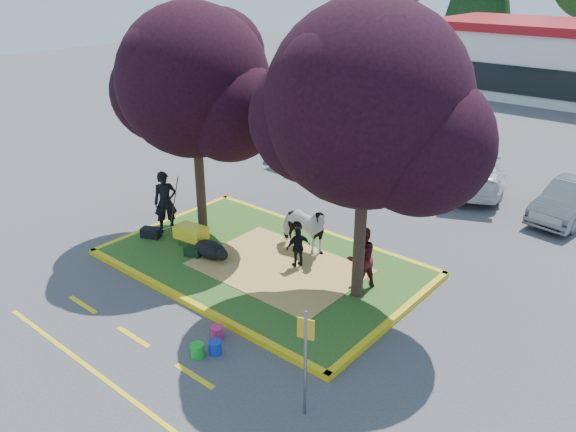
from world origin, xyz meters
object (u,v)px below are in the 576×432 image
Objects in this scene: bucket_blue at (215,348)px; calf at (210,250)px; bucket_green at (197,351)px; car_black at (297,134)px; cow at (303,228)px; wheelbarrow at (191,233)px; bucket_pink at (217,333)px; sign_post at (305,353)px; handler at (165,202)px; car_silver at (325,139)px.

calf is at bearing 138.35° from bucket_blue.
car_black is at bearing 121.05° from bucket_green.
wheelbarrow is at bearing 123.23° from cow.
cow is at bearing -74.79° from car_black.
wheelbarrow is at bearing 145.91° from bucket_pink.
calf is 6.27m from sign_post.
handler is 0.43× the size of car_black.
bucket_green is 0.06× the size of car_silver.
bucket_green is (2.81, -2.99, -0.23)m from calf.
bucket_green is 1.03× the size of bucket_pink.
cow is 4.79m from bucket_blue.
bucket_pink is 0.53m from bucket_blue.
car_black is at bearing 112.89° from sign_post.
wheelbarrow is (1.35, -0.22, -0.51)m from handler.
bucket_blue is at bearing -82.53° from car_black.
car_black is (-6.42, 7.62, -0.13)m from cow.
wheelbarrow is 7.08m from sign_post.
calf is at bearing 136.05° from sign_post.
wheelbarrow is at bearing 162.27° from calf.
car_silver is (-8.67, 12.30, -0.56)m from sign_post.
cow is 4.24m from handler.
bucket_pink is at bearing -51.43° from calf.
car_silver is (-5.82, 11.76, 0.62)m from bucket_pink.
handler is at bearing 151.82° from bucket_pink.
cow reaches higher than car_silver.
cow is at bearing 105.91° from bucket_blue.
car_silver reaches higher than bucket_blue.
car_silver is (-5.97, 12.45, 0.62)m from bucket_green.
sign_post reaches higher than handler.
sign_post is 0.51× the size of car_black.
wheelbarrow is (-2.60, -1.76, -0.29)m from cow.
wheelbarrow reaches higher than bucket_pink.
bucket_green is (1.09, -4.86, -0.71)m from cow.
sign_post is (6.40, -2.94, 0.76)m from wheelbarrow.
cow reaches higher than calf.
handler is 5.63m from bucket_pink.
bucket_pink is 0.07× the size of car_black.
calf reaches higher than bucket_pink.
bucket_green is (3.69, -3.09, -0.42)m from wheelbarrow.
handler is (-2.23, 0.33, 0.70)m from calf.
bucket_blue is (-2.50, 0.15, -1.18)m from sign_post.
handler reaches higher than calf.
calf is 3.50× the size of bucket_green.
cow is 0.39× the size of car_black.
car_black is at bearing 39.19° from cow.
cow reaches higher than bucket_blue.
calf is at bearing -66.14° from handler.
cow is 5.71× the size of bucket_blue.
bucket_pink is (4.89, -2.62, -0.93)m from handler.
handler is at bearing 141.02° from sign_post.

